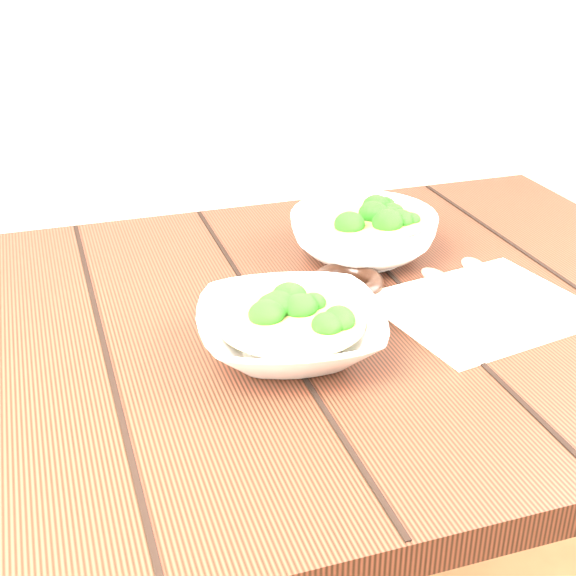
{
  "coord_description": "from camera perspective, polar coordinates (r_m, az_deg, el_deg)",
  "views": [
    {
      "loc": [
        -0.27,
        -0.84,
        1.23
      ],
      "look_at": [
        0.0,
        -0.02,
        0.8
      ],
      "focal_mm": 50.0,
      "sensor_mm": 36.0,
      "label": 1
    }
  ],
  "objects": [
    {
      "name": "soup_bowl_front",
      "position": [
        0.92,
        0.19,
        -2.97
      ],
      "size": [
        0.25,
        0.25,
        0.06
      ],
      "color": "silver",
      "rests_on": "table"
    },
    {
      "name": "spoon_left",
      "position": [
        1.06,
        11.61,
        0.03
      ],
      "size": [
        0.04,
        0.19,
        0.01
      ],
      "color": "#B1AD9C",
      "rests_on": "napkin"
    },
    {
      "name": "napkin",
      "position": [
        1.04,
        13.76,
        -1.4
      ],
      "size": [
        0.26,
        0.23,
        0.01
      ],
      "primitive_type": "cube",
      "rotation": [
        0.0,
        0.0,
        0.18
      ],
      "color": "beige",
      "rests_on": "table"
    },
    {
      "name": "spoon_right",
      "position": [
        1.1,
        13.74,
        0.74
      ],
      "size": [
        0.05,
        0.19,
        0.01
      ],
      "color": "#B1AD9C",
      "rests_on": "napkin"
    },
    {
      "name": "table",
      "position": [
        1.06,
        -0.31,
        -7.88
      ],
      "size": [
        1.2,
        0.8,
        0.75
      ],
      "color": "#391910",
      "rests_on": "ground"
    },
    {
      "name": "trivet",
      "position": [
        1.06,
        4.22,
        0.34
      ],
      "size": [
        0.12,
        0.12,
        0.02
      ],
      "primitive_type": "torus",
      "rotation": [
        0.0,
        0.0,
        -0.19
      ],
      "color": "black",
      "rests_on": "table"
    },
    {
      "name": "soup_bowl_back",
      "position": [
        1.16,
        5.37,
        3.87
      ],
      "size": [
        0.23,
        0.23,
        0.08
      ],
      "color": "silver",
      "rests_on": "table"
    }
  ]
}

